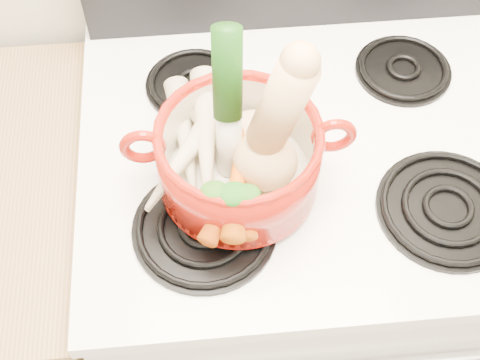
{
  "coord_description": "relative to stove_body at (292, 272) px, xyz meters",
  "views": [
    {
      "loc": [
        -0.18,
        0.72,
        1.84
      ],
      "look_at": [
        -0.13,
        1.29,
        1.0
      ],
      "focal_mm": 50.0,
      "sensor_mm": 36.0,
      "label": 1
    }
  ],
  "objects": [
    {
      "name": "stove_body",
      "position": [
        0.0,
        0.0,
        0.0
      ],
      "size": [
        0.76,
        0.65,
        0.92
      ],
      "primitive_type": "cube",
      "color": "silver",
      "rests_on": "floor"
    },
    {
      "name": "cooktop",
      "position": [
        0.0,
        0.0,
        0.47
      ],
      "size": [
        0.78,
        0.67,
        0.03
      ],
      "primitive_type": "cube",
      "color": "white",
      "rests_on": "stove_body"
    },
    {
      "name": "burner_front_left",
      "position": [
        -0.19,
        -0.16,
        0.5
      ],
      "size": [
        0.22,
        0.22,
        0.02
      ],
      "primitive_type": "cylinder",
      "color": "black",
      "rests_on": "cooktop"
    },
    {
      "name": "burner_front_right",
      "position": [
        0.19,
        -0.16,
        0.5
      ],
      "size": [
        0.22,
        0.22,
        0.02
      ],
      "primitive_type": "cylinder",
      "color": "black",
      "rests_on": "cooktop"
    },
    {
      "name": "burner_back_left",
      "position": [
        -0.19,
        0.14,
        0.5
      ],
      "size": [
        0.17,
        0.17,
        0.02
      ],
      "primitive_type": "cylinder",
      "color": "black",
      "rests_on": "cooktop"
    },
    {
      "name": "burner_back_right",
      "position": [
        0.19,
        0.14,
        0.5
      ],
      "size": [
        0.17,
        0.17,
        0.02
      ],
      "primitive_type": "cylinder",
      "color": "black",
      "rests_on": "cooktop"
    },
    {
      "name": "dutch_oven",
      "position": [
        -0.13,
        -0.09,
        0.57
      ],
      "size": [
        0.25,
        0.25,
        0.12
      ],
      "primitive_type": "cylinder",
      "rotation": [
        0.0,
        0.0,
        -0.02
      ],
      "color": "#96140A",
      "rests_on": "burner_front_left"
    },
    {
      "name": "pot_handle_left",
      "position": [
        -0.27,
        -0.08,
        0.61
      ],
      "size": [
        0.07,
        0.02,
        0.07
      ],
      "primitive_type": "torus",
      "rotation": [
        1.57,
        0.0,
        -0.02
      ],
      "color": "#96140A",
      "rests_on": "dutch_oven"
    },
    {
      "name": "pot_handle_right",
      "position": [
        0.01,
        -0.09,
        0.61
      ],
      "size": [
        0.07,
        0.02,
        0.07
      ],
      "primitive_type": "torus",
      "rotation": [
        1.57,
        0.0,
        -0.02
      ],
      "color": "#96140A",
      "rests_on": "dutch_oven"
    },
    {
      "name": "squash",
      "position": [
        -0.09,
        -0.1,
        0.66
      ],
      "size": [
        0.19,
        0.16,
        0.27
      ],
      "primitive_type": null,
      "rotation": [
        0.0,
        0.24,
        -0.41
      ],
      "color": "tan",
      "rests_on": "dutch_oven"
    },
    {
      "name": "leek",
      "position": [
        -0.14,
        -0.07,
        0.67
      ],
      "size": [
        0.05,
        0.09,
        0.27
      ],
      "primitive_type": "cylinder",
      "rotation": [
        -0.17,
        0.0,
        -0.11
      ],
      "color": "silver",
      "rests_on": "dutch_oven"
    },
    {
      "name": "ginger",
      "position": [
        -0.1,
        -0.02,
        0.56
      ],
      "size": [
        0.09,
        0.07,
        0.05
      ],
      "primitive_type": "ellipsoid",
      "rotation": [
        0.0,
        0.0,
        -0.05
      ],
      "color": "#D5B183",
      "rests_on": "dutch_oven"
    },
    {
      "name": "parsnip_0",
      "position": [
        -0.21,
        -0.03,
        0.56
      ],
      "size": [
        0.06,
        0.22,
        0.06
      ],
      "primitive_type": "cone",
      "rotation": [
        1.66,
        0.0,
        0.09
      ],
      "color": "beige",
      "rests_on": "dutch_oven"
    },
    {
      "name": "parsnip_1",
      "position": [
        -0.21,
        -0.07,
        0.57
      ],
      "size": [
        0.16,
        0.2,
        0.06
      ],
      "primitive_type": "cone",
      "rotation": [
        1.66,
        0.0,
        -0.64
      ],
      "color": "beige",
      "rests_on": "dutch_oven"
    },
    {
      "name": "parsnip_2",
      "position": [
        -0.16,
        -0.04,
        0.57
      ],
      "size": [
        0.13,
        0.19,
        0.06
      ],
      "primitive_type": "cone",
      "rotation": [
        1.66,
        0.0,
        0.5
      ],
      "color": "beige",
      "rests_on": "dutch_oven"
    },
    {
      "name": "parsnip_3",
      "position": [
        -0.22,
        -0.09,
        0.57
      ],
      "size": [
        0.13,
        0.16,
        0.05
      ],
      "primitive_type": "cone",
      "rotation": [
        1.66,
        0.0,
        -0.65
      ],
      "color": "beige",
      "rests_on": "dutch_oven"
    },
    {
      "name": "parsnip_4",
      "position": [
        -0.18,
        -0.05,
        0.58
      ],
      "size": [
        0.06,
        0.24,
        0.07
      ],
      "primitive_type": "cone",
      "rotation": [
        1.66,
        0.0,
        -0.05
      ],
      "color": "beige",
      "rests_on": "dutch_oven"
    },
    {
      "name": "carrot_0",
      "position": [
        -0.12,
        -0.14,
        0.55
      ],
      "size": [
        0.04,
        0.15,
        0.04
      ],
      "primitive_type": "cone",
      "rotation": [
        1.66,
        0.0,
        -0.08
      ],
      "color": "#CA600A",
      "rests_on": "dutch_oven"
    },
    {
      "name": "carrot_1",
      "position": [
        -0.15,
        -0.16,
        0.56
      ],
      "size": [
        0.1,
        0.14,
        0.04
      ],
      "primitive_type": "cone",
      "rotation": [
        1.66,
        0.0,
        -0.48
      ],
      "color": "#C64709",
      "rests_on": "dutch_oven"
    },
    {
      "name": "carrot_2",
      "position": [
        -0.14,
        -0.13,
        0.57
      ],
      "size": [
        0.07,
        0.2,
        0.05
      ],
      "primitive_type": "cone",
      "rotation": [
        1.66,
        0.0,
        -0.16
      ],
      "color": "#D3620A",
      "rests_on": "dutch_oven"
    }
  ]
}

